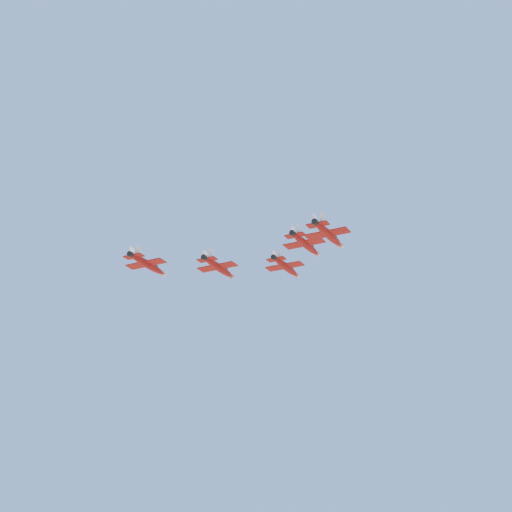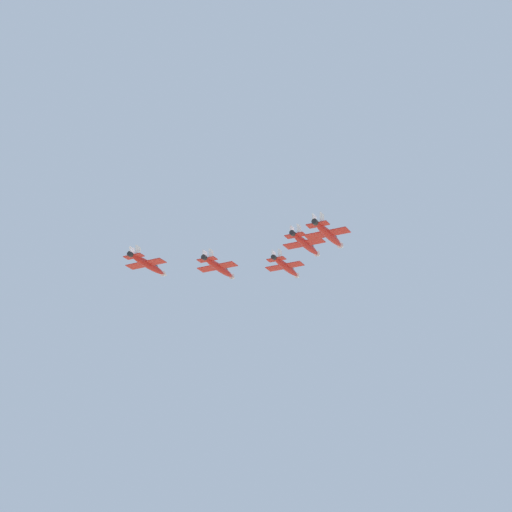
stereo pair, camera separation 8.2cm
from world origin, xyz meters
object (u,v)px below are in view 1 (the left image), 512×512
jet_lead (286,267)px  jet_left_wingman (219,267)px  jet_left_outer (148,264)px  jet_right_wingman (305,244)px  jet_right_outer (328,234)px

jet_lead → jet_left_wingman: jet_lead is taller
jet_lead → jet_left_outer: size_ratio=1.00×
jet_lead → jet_right_wingman: 17.11m
jet_right_outer → jet_left_outer: bearing=89.4°
jet_lead → jet_left_wingman: (16.77, 3.19, -2.77)m
jet_left_wingman → jet_left_outer: bearing=139.3°
jet_right_wingman → jet_left_outer: bearing=111.2°
jet_lead → jet_right_wingman: size_ratio=0.99×
jet_lead → jet_left_outer: bearing=138.9°
jet_left_wingman → jet_right_wingman: (-17.21, 13.87, 1.58)m
jet_right_wingman → jet_right_outer: (-0.45, 17.06, -4.93)m
jet_lead → jet_right_wingman: (-0.45, 17.06, -1.19)m
jet_right_wingman → jet_lead: bearing=40.2°
jet_right_wingman → jet_left_outer: size_ratio=1.01×
jet_lead → jet_right_outer: bearing=-140.4°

